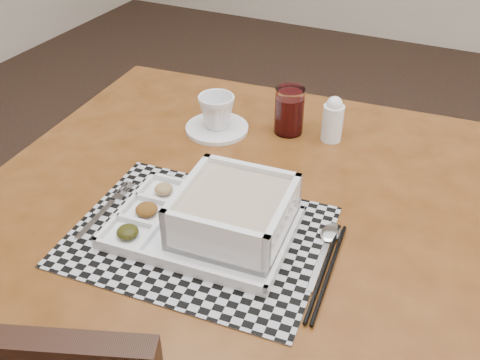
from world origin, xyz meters
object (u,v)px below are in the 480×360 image
object	(u,v)px
juice_glass	(289,112)
creamer_bottle	(333,120)
cup	(217,111)
dining_table	(230,226)
serving_tray	(225,217)

from	to	relation	value
juice_glass	creamer_bottle	world-z (taller)	juice_glass
cup	juice_glass	distance (m)	0.17
juice_glass	cup	bearing A→B (deg)	-157.06
dining_table	creamer_bottle	distance (m)	0.34
dining_table	serving_tray	xyz separation A→B (m)	(0.04, -0.11, 0.12)
dining_table	cup	xyz separation A→B (m)	(-0.14, 0.22, 0.13)
juice_glass	serving_tray	bearing A→B (deg)	-85.55
dining_table	serving_tray	bearing A→B (deg)	-67.71
creamer_bottle	dining_table	bearing A→B (deg)	-111.16
dining_table	cup	distance (m)	0.29
dining_table	juice_glass	size ratio (longest dim) A/B	9.68
dining_table	serving_tray	world-z (taller)	serving_tray
serving_tray	cup	size ratio (longest dim) A/B	3.92
serving_tray	creamer_bottle	bearing A→B (deg)	79.90
serving_tray	juice_glass	world-z (taller)	juice_glass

